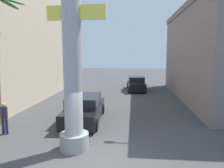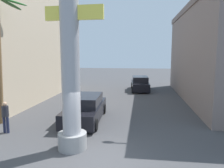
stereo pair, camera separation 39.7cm
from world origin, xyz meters
name	(u,v)px [view 2 (the right image)]	position (x,y,z in m)	size (l,w,h in m)	color
ground_plane	(122,103)	(0.00, 10.00, 0.00)	(86.75, 86.75, 0.00)	#424244
building_left	(8,29)	(-9.69, 10.09, 6.13)	(6.18, 20.75, 12.24)	#C6B293
neon_sign_pole	(70,35)	(-1.31, 1.03, 4.78)	(2.72, 1.22, 10.66)	#9E9EA3
street_lamp	(224,41)	(5.99, 5.17, 4.73)	(2.64, 0.28, 7.88)	#59595E
car_lead	(85,109)	(-1.77, 4.96, 0.74)	(2.18, 4.94, 1.56)	black
car_far	(140,84)	(1.48, 16.48, 0.74)	(2.15, 4.78, 1.56)	black
palm_tree_mid_right	(204,54)	(6.91, 12.34, 4.00)	(3.03, 3.02, 6.30)	brown
palm_tree_far_right	(181,44)	(6.30, 19.87, 5.20)	(2.61, 2.66, 8.55)	brown
pedestrian_mid_right	(197,98)	(5.50, 8.28, 0.92)	(0.46, 0.46, 1.59)	#1E233F
pedestrian_curb_left	(5,115)	(-5.27, 2.41, 0.95)	(0.38, 0.38, 1.63)	#1E233F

